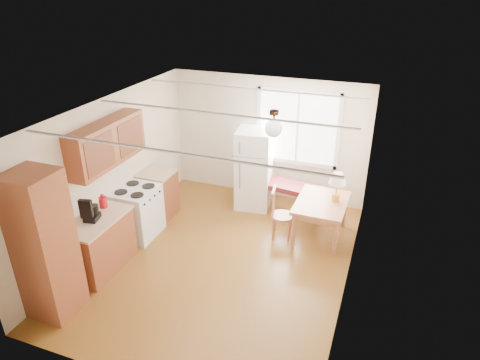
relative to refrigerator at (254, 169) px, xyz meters
The scene contains 11 objects.
room_shell 1.99m from the refrigerator, 87.03° to the right, with size 4.60×5.60×2.62m.
kitchen_run 3.03m from the refrigerator, 122.19° to the right, with size 0.65×3.40×2.20m.
window_unit 1.16m from the refrigerator, 37.76° to the left, with size 1.64×0.05×1.51m.
pendant_light 2.25m from the refrigerator, 62.41° to the right, with size 0.26×0.26×0.40m.
refrigerator is the anchor object (origin of this frame).
bench 0.79m from the refrigerator, ahead, with size 1.35×0.65×0.60m.
dining_table 1.63m from the refrigerator, 24.92° to the right, with size 0.86×1.14×0.71m.
chair 1.22m from the refrigerator, 50.62° to the right, with size 0.42×0.41×0.91m.
table_lamp 1.79m from the refrigerator, 18.42° to the right, with size 0.30×0.30×0.52m.
coffee_maker 3.27m from the refrigerator, 119.78° to the right, with size 0.24×0.29×0.38m.
kettle 2.97m from the refrigerator, 124.83° to the right, with size 0.12×0.12×0.24m.
Camera 1 is at (2.29, -5.30, 4.24)m, focal length 32.00 mm.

